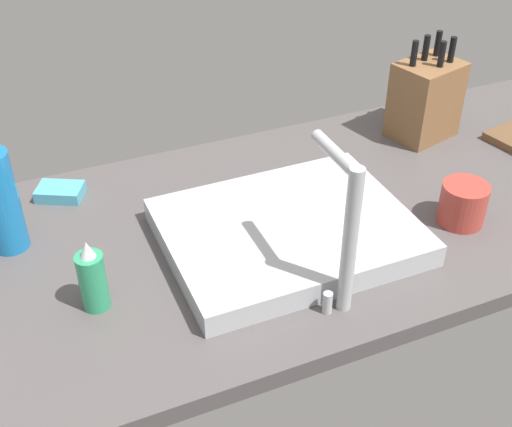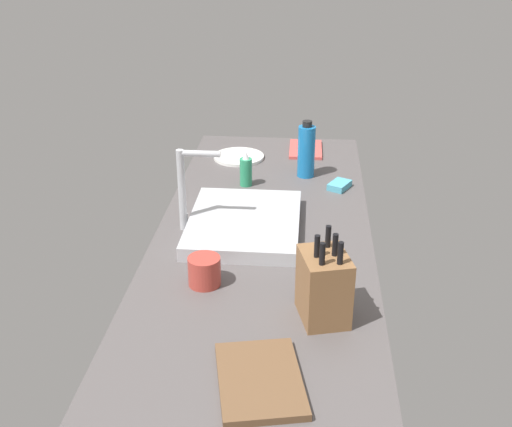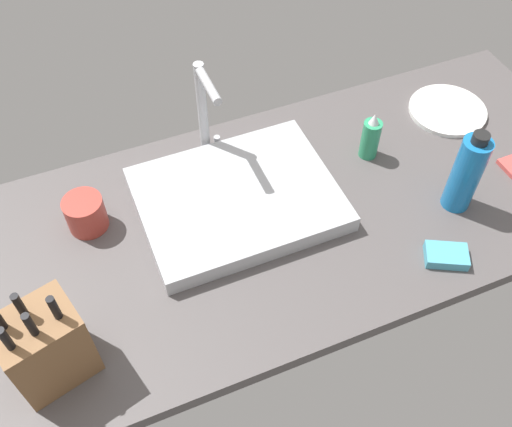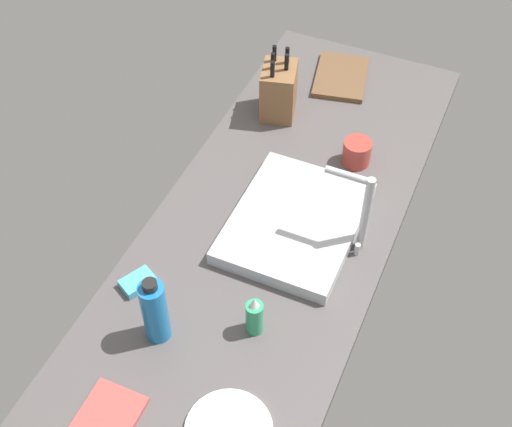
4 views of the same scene
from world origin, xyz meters
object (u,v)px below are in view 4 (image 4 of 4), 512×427
faucet (362,207)px  knife_block (279,91)px  sink_basin (295,222)px  dish_sponge (138,282)px  water_bottle (155,311)px  coffee_mug (357,152)px  cutting_board (341,77)px  soap_bottle (254,316)px

faucet → knife_block: size_ratio=1.15×
sink_basin → knife_block: (-46.00, -24.42, 6.85)cm
faucet → dish_sponge: faucet is taller
faucet → knife_block: (-44.74, -42.35, -6.62)cm
water_bottle → coffee_mug: size_ratio=2.45×
faucet → water_bottle: faucet is taller
sink_basin → water_bottle: (47.06, -18.66, 7.94)cm
knife_block → water_bottle: size_ratio=1.07×
knife_block → cutting_board: knife_block is taller
soap_bottle → water_bottle: size_ratio=0.60×
knife_block → dish_sponge: 82.70cm
knife_block → cutting_board: bearing=137.5°
knife_block → soap_bottle: bearing=3.6°
soap_bottle → dish_sponge: 34.63cm
cutting_board → soap_bottle: soap_bottle is taller
sink_basin → coffee_mug: coffee_mug is taller
sink_basin → coffee_mug: size_ratio=5.01×
water_bottle → knife_block: bearing=-176.5°
dish_sponge → knife_block: bearing=175.3°
sink_basin → faucet: size_ratio=1.67×
cutting_board → water_bottle: bearing=-3.8°
sink_basin → knife_block: knife_block is taller
sink_basin → dish_sponge: size_ratio=4.95×
soap_bottle → water_bottle: water_bottle is taller
faucet → coffee_mug: (-31.95, -10.51, -11.59)cm
faucet → sink_basin: bearing=-86.0°
soap_bottle → water_bottle: bearing=-63.2°
sink_basin → soap_bottle: bearing=4.9°
dish_sponge → faucet: bearing=127.2°
faucet → water_bottle: (48.32, -36.59, -5.53)cm
soap_bottle → dish_sponge: (-0.02, -34.34, -4.48)cm
knife_block → coffee_mug: knife_block is taller
knife_block → soap_bottle: (82.06, 27.53, -3.38)cm
sink_basin → soap_bottle: (36.06, 3.12, 3.47)cm
sink_basin → water_bottle: size_ratio=2.05×
soap_bottle → dish_sponge: size_ratio=1.46×
faucet → cutting_board: size_ratio=1.05×
coffee_mug → cutting_board: bearing=-154.9°
water_bottle → dish_sponge: water_bottle is taller
cutting_board → water_bottle: 119.73cm
knife_block → coffee_mug: bearing=53.1°
cutting_board → coffee_mug: size_ratio=2.86×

